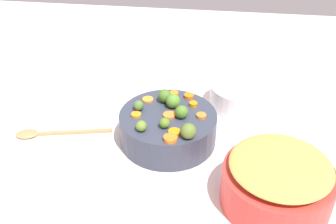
{
  "coord_description": "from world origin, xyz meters",
  "views": [
    {
      "loc": [
        -0.15,
        0.91,
        0.79
      ],
      "look_at": [
        -0.02,
        -0.06,
        0.12
      ],
      "focal_mm": 43.14,
      "sensor_mm": 36.0,
      "label": 1
    }
  ],
  "objects_px": {
    "serving_bowl_carrots": "(168,128)",
    "metal_pot": "(276,187)",
    "wooden_spoon": "(45,133)",
    "casserole_dish": "(239,96)"
  },
  "relations": [
    {
      "from": "serving_bowl_carrots",
      "to": "metal_pot",
      "type": "height_order",
      "value": "metal_pot"
    },
    {
      "from": "metal_pot",
      "to": "casserole_dish",
      "type": "distance_m",
      "value": 0.45
    },
    {
      "from": "casserole_dish",
      "to": "wooden_spoon",
      "type": "bearing_deg",
      "value": 22.22
    },
    {
      "from": "wooden_spoon",
      "to": "serving_bowl_carrots",
      "type": "bearing_deg",
      "value": -176.52
    },
    {
      "from": "wooden_spoon",
      "to": "casserole_dish",
      "type": "bearing_deg",
      "value": -157.78
    },
    {
      "from": "serving_bowl_carrots",
      "to": "wooden_spoon",
      "type": "height_order",
      "value": "serving_bowl_carrots"
    },
    {
      "from": "serving_bowl_carrots",
      "to": "metal_pot",
      "type": "distance_m",
      "value": 0.37
    },
    {
      "from": "serving_bowl_carrots",
      "to": "metal_pot",
      "type": "relative_size",
      "value": 1.06
    },
    {
      "from": "serving_bowl_carrots",
      "to": "casserole_dish",
      "type": "height_order",
      "value": "serving_bowl_carrots"
    },
    {
      "from": "serving_bowl_carrots",
      "to": "casserole_dish",
      "type": "bearing_deg",
      "value": -134.29
    }
  ]
}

